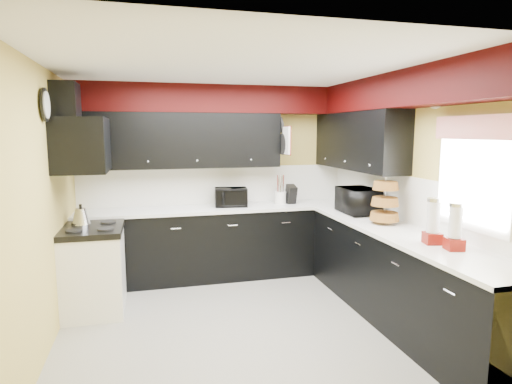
% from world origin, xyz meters
% --- Properties ---
extents(ground, '(3.60, 3.60, 0.00)m').
position_xyz_m(ground, '(0.00, 0.00, 0.00)').
color(ground, gray).
rests_on(ground, ground).
extents(wall_back, '(3.60, 0.06, 2.50)m').
position_xyz_m(wall_back, '(0.00, 1.80, 1.25)').
color(wall_back, '#E0C666').
rests_on(wall_back, ground).
extents(wall_right, '(0.06, 3.60, 2.50)m').
position_xyz_m(wall_right, '(1.80, 0.00, 1.25)').
color(wall_right, '#E0C666').
rests_on(wall_right, ground).
extents(wall_left, '(0.06, 3.60, 2.50)m').
position_xyz_m(wall_left, '(-1.80, 0.00, 1.25)').
color(wall_left, '#E0C666').
rests_on(wall_left, ground).
extents(ceiling, '(3.60, 3.60, 0.06)m').
position_xyz_m(ceiling, '(0.00, 0.00, 2.50)').
color(ceiling, white).
rests_on(ceiling, wall_back).
extents(cab_back, '(3.60, 0.60, 0.90)m').
position_xyz_m(cab_back, '(0.00, 1.50, 0.45)').
color(cab_back, black).
rests_on(cab_back, ground).
extents(cab_right, '(0.60, 3.00, 0.90)m').
position_xyz_m(cab_right, '(1.50, -0.30, 0.45)').
color(cab_right, black).
rests_on(cab_right, ground).
extents(counter_back, '(3.62, 0.64, 0.04)m').
position_xyz_m(counter_back, '(0.00, 1.50, 0.92)').
color(counter_back, white).
rests_on(counter_back, cab_back).
extents(counter_right, '(0.64, 3.02, 0.04)m').
position_xyz_m(counter_right, '(1.50, -0.30, 0.92)').
color(counter_right, white).
rests_on(counter_right, cab_right).
extents(splash_back, '(3.60, 0.02, 0.50)m').
position_xyz_m(splash_back, '(0.00, 1.79, 1.19)').
color(splash_back, white).
rests_on(splash_back, counter_back).
extents(splash_right, '(0.02, 3.60, 0.50)m').
position_xyz_m(splash_right, '(1.79, 0.00, 1.19)').
color(splash_right, white).
rests_on(splash_right, counter_right).
extents(upper_back, '(2.60, 0.35, 0.70)m').
position_xyz_m(upper_back, '(-0.50, 1.62, 1.80)').
color(upper_back, black).
rests_on(upper_back, wall_back).
extents(upper_right, '(0.35, 1.80, 0.70)m').
position_xyz_m(upper_right, '(1.62, 0.90, 1.80)').
color(upper_right, black).
rests_on(upper_right, wall_right).
extents(soffit_back, '(3.60, 0.36, 0.35)m').
position_xyz_m(soffit_back, '(0.00, 1.62, 2.33)').
color(soffit_back, black).
rests_on(soffit_back, wall_back).
extents(soffit_right, '(0.36, 3.24, 0.35)m').
position_xyz_m(soffit_right, '(1.62, -0.18, 2.33)').
color(soffit_right, black).
rests_on(soffit_right, wall_right).
extents(stove, '(0.60, 0.75, 0.86)m').
position_xyz_m(stove, '(-1.50, 0.75, 0.43)').
color(stove, white).
rests_on(stove, ground).
extents(cooktop, '(0.62, 0.77, 0.06)m').
position_xyz_m(cooktop, '(-1.50, 0.75, 0.89)').
color(cooktop, black).
rests_on(cooktop, stove).
extents(hood, '(0.50, 0.78, 0.55)m').
position_xyz_m(hood, '(-1.55, 0.75, 1.78)').
color(hood, black).
rests_on(hood, wall_left).
extents(hood_duct, '(0.24, 0.40, 0.40)m').
position_xyz_m(hood_duct, '(-1.68, 0.75, 2.20)').
color(hood_duct, black).
rests_on(hood_duct, wall_left).
extents(window, '(0.03, 0.86, 0.96)m').
position_xyz_m(window, '(1.79, -0.90, 1.55)').
color(window, white).
rests_on(window, wall_right).
extents(valance, '(0.04, 0.88, 0.20)m').
position_xyz_m(valance, '(1.73, -0.90, 1.95)').
color(valance, red).
rests_on(valance, wall_right).
extents(pan_top, '(0.03, 0.22, 0.40)m').
position_xyz_m(pan_top, '(0.82, 1.55, 2.00)').
color(pan_top, black).
rests_on(pan_top, upper_back).
extents(pan_mid, '(0.03, 0.28, 0.46)m').
position_xyz_m(pan_mid, '(0.82, 1.42, 1.75)').
color(pan_mid, black).
rests_on(pan_mid, upper_back).
extents(pan_low, '(0.03, 0.24, 0.42)m').
position_xyz_m(pan_low, '(0.82, 1.68, 1.72)').
color(pan_low, black).
rests_on(pan_low, upper_back).
extents(cut_board, '(0.03, 0.26, 0.35)m').
position_xyz_m(cut_board, '(0.83, 1.30, 1.80)').
color(cut_board, white).
rests_on(cut_board, upper_back).
extents(baskets, '(0.27, 0.27, 0.50)m').
position_xyz_m(baskets, '(1.52, 0.05, 1.18)').
color(baskets, brown).
rests_on(baskets, upper_right).
extents(clock, '(0.03, 0.30, 0.30)m').
position_xyz_m(clock, '(-1.77, 0.25, 2.15)').
color(clock, black).
rests_on(clock, wall_left).
extents(deco_plate, '(0.03, 0.24, 0.24)m').
position_xyz_m(deco_plate, '(1.77, -0.35, 2.25)').
color(deco_plate, white).
rests_on(deco_plate, wall_right).
extents(toaster_oven, '(0.45, 0.39, 0.24)m').
position_xyz_m(toaster_oven, '(0.14, 1.51, 1.06)').
color(toaster_oven, black).
rests_on(toaster_oven, counter_back).
extents(microwave, '(0.38, 0.56, 0.30)m').
position_xyz_m(microwave, '(1.53, 0.65, 1.09)').
color(microwave, black).
rests_on(microwave, counter_right).
extents(utensil_crock, '(0.19, 0.19, 0.16)m').
position_xyz_m(utensil_crock, '(0.83, 1.54, 1.02)').
color(utensil_crock, white).
rests_on(utensil_crock, counter_back).
extents(knife_block, '(0.12, 0.16, 0.25)m').
position_xyz_m(knife_block, '(0.97, 1.50, 1.06)').
color(knife_block, black).
rests_on(knife_block, counter_back).
extents(kettle, '(0.23, 0.23, 0.17)m').
position_xyz_m(kettle, '(-1.63, 0.93, 1.01)').
color(kettle, '#A7A8AC').
rests_on(kettle, cooktop).
extents(dispenser_a, '(0.16, 0.16, 0.37)m').
position_xyz_m(dispenser_a, '(1.48, -0.79, 1.13)').
color(dispenser_a, '#600A12').
rests_on(dispenser_a, counter_right).
extents(dispenser_b, '(0.16, 0.16, 0.36)m').
position_xyz_m(dispenser_b, '(1.53, -1.01, 1.12)').
color(dispenser_b, '#720A06').
rests_on(dispenser_b, counter_right).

